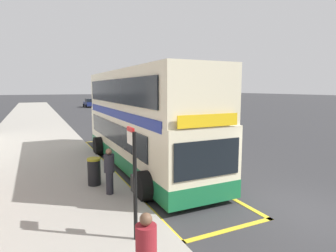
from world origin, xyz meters
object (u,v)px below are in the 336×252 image
parked_car_navy_distant (90,103)px  pedestrian_further_back (109,170)px  double_decker_bus (142,122)px  bus_stop_sign (134,174)px  litter_bin (94,171)px  parked_car_maroon_ahead (109,105)px

parked_car_navy_distant → pedestrian_further_back: 46.15m
parked_car_navy_distant → pedestrian_further_back: bearing=-101.4°
double_decker_bus → pedestrian_further_back: bearing=-126.3°
bus_stop_sign → parked_car_navy_distant: bearing=81.0°
parked_car_navy_distant → double_decker_bus: bearing=-99.0°
litter_bin → parked_car_maroon_ahead: bearing=75.4°
parked_car_navy_distant → pedestrian_further_back: (-7.53, -45.53, 0.17)m
bus_stop_sign → pedestrian_further_back: (0.15, 2.98, -0.71)m
parked_car_maroon_ahead → litter_bin: size_ratio=4.23×
double_decker_bus → litter_bin: size_ratio=11.01×
pedestrian_further_back → litter_bin: 1.20m
parked_car_maroon_ahead → litter_bin: (-9.86, -37.82, -0.16)m
double_decker_bus → bus_stop_sign: (-2.47, -6.14, -0.38)m
parked_car_navy_distant → pedestrian_further_back: pedestrian_further_back is taller
double_decker_bus → parked_car_maroon_ahead: double_decker_bus is taller
parked_car_maroon_ahead → pedestrian_further_back: 40.09m
litter_bin → pedestrian_further_back: bearing=-75.6°
bus_stop_sign → parked_car_maroon_ahead: bus_stop_sign is taller
double_decker_bus → parked_car_navy_distant: (5.21, 42.37, -1.27)m
parked_car_navy_distant → bus_stop_sign: bearing=-101.0°
double_decker_bus → parked_car_navy_distant: bearing=83.0°
pedestrian_further_back → parked_car_navy_distant: bearing=80.6°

